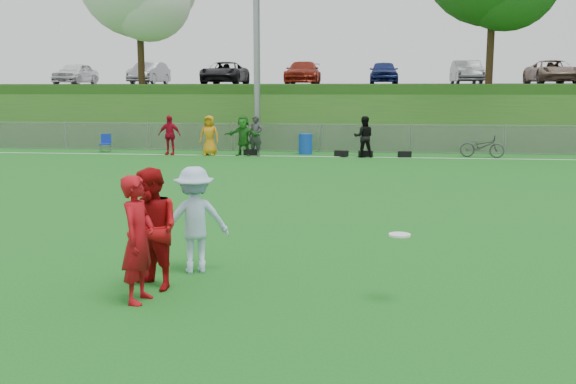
% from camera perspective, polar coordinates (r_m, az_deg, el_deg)
% --- Properties ---
extents(ground, '(120.00, 120.00, 0.00)m').
position_cam_1_polar(ground, '(9.34, -6.25, -8.19)').
color(ground, '#165E13').
rests_on(ground, ground).
extents(sideline_far, '(60.00, 0.10, 0.01)m').
position_cam_1_polar(sideline_far, '(26.90, 2.58, 3.17)').
color(sideline_far, white).
rests_on(sideline_far, ground).
extents(fence, '(58.00, 0.06, 1.30)m').
position_cam_1_polar(fence, '(28.83, 2.90, 4.85)').
color(fence, gray).
rests_on(fence, ground).
extents(light_pole, '(1.20, 0.40, 12.15)m').
position_cam_1_polar(light_pole, '(30.17, -2.82, 16.56)').
color(light_pole, gray).
rests_on(light_pole, ground).
extents(berm, '(120.00, 18.00, 3.00)m').
position_cam_1_polar(berm, '(39.75, 4.08, 7.22)').
color(berm, '#1F5417').
rests_on(berm, ground).
extents(parking_lot, '(120.00, 12.00, 0.10)m').
position_cam_1_polar(parking_lot, '(41.73, 4.25, 9.44)').
color(parking_lot, black).
rests_on(parking_lot, berm).
extents(car_row, '(32.04, 5.18, 1.44)m').
position_cam_1_polar(car_row, '(40.82, 2.53, 10.54)').
color(car_row, white).
rests_on(car_row, parking_lot).
extents(spectator_row, '(9.22, 0.72, 1.69)m').
position_cam_1_polar(spectator_row, '(27.18, -3.28, 5.01)').
color(spectator_row, '#B30C23').
rests_on(spectator_row, ground).
extents(gear_bags, '(7.03, 0.55, 0.26)m').
position_cam_1_polar(gear_bags, '(26.93, 4.63, 3.43)').
color(gear_bags, black).
rests_on(gear_bags, ground).
extents(player_red_left, '(0.45, 0.64, 1.68)m').
position_cam_1_polar(player_red_left, '(8.59, -13.19, -4.11)').
color(player_red_left, '#A70B13').
rests_on(player_red_left, ground).
extents(player_red_center, '(1.05, 1.00, 1.71)m').
position_cam_1_polar(player_red_center, '(9.10, -11.96, -3.25)').
color(player_red_center, '#AA0B0F').
rests_on(player_red_center, ground).
extents(player_blue, '(1.20, 0.96, 1.63)m').
position_cam_1_polar(player_blue, '(9.84, -8.30, -2.46)').
color(player_blue, '#ACCBEF').
rests_on(player_blue, ground).
extents(frisbee, '(0.29, 0.29, 0.03)m').
position_cam_1_polar(frisbee, '(8.45, 9.90, -3.78)').
color(frisbee, white).
rests_on(frisbee, ground).
extents(recycling_bin, '(0.70, 0.70, 0.89)m').
position_cam_1_polar(recycling_bin, '(27.90, 1.57, 4.29)').
color(recycling_bin, '#103EB3').
rests_on(recycling_bin, ground).
extents(camp_chair, '(0.53, 0.53, 0.81)m').
position_cam_1_polar(camp_chair, '(29.98, -15.92, 3.89)').
color(camp_chair, '#0F29A9').
rests_on(camp_chair, ground).
extents(bicycle, '(1.89, 1.09, 0.94)m').
position_cam_1_polar(bicycle, '(27.65, 16.88, 3.92)').
color(bicycle, '#323335').
rests_on(bicycle, ground).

